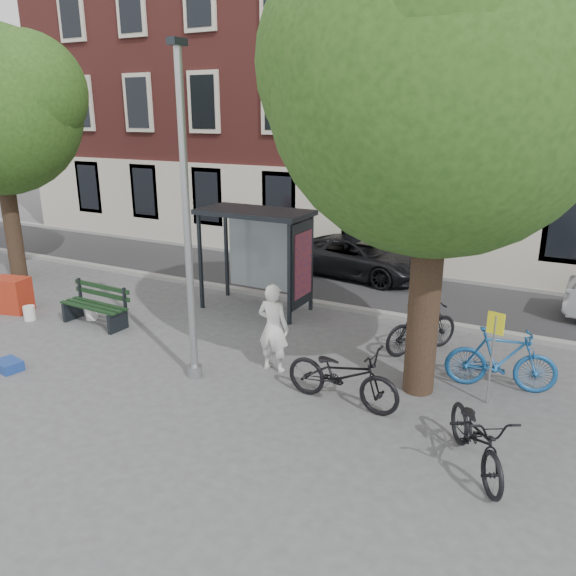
% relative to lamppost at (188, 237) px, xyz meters
% --- Properties ---
extents(ground, '(90.00, 90.00, 0.00)m').
position_rel_lamppost_xyz_m(ground, '(0.00, 0.00, -2.78)').
color(ground, '#4C4C4F').
rests_on(ground, ground).
extents(road, '(40.00, 4.00, 0.01)m').
position_rel_lamppost_xyz_m(road, '(0.00, 7.00, -2.78)').
color(road, '#28282B').
rests_on(road, ground).
extents(curb_near, '(40.00, 0.25, 0.12)m').
position_rel_lamppost_xyz_m(curb_near, '(0.00, 5.00, -2.72)').
color(curb_near, gray).
rests_on(curb_near, ground).
extents(curb_far, '(40.00, 0.25, 0.12)m').
position_rel_lamppost_xyz_m(curb_far, '(0.00, 9.00, -2.72)').
color(curb_far, gray).
rests_on(curb_far, ground).
extents(building_row, '(30.00, 8.00, 14.00)m').
position_rel_lamppost_xyz_m(building_row, '(0.00, 13.00, 4.22)').
color(building_row, brown).
rests_on(building_row, ground).
extents(lamppost, '(0.28, 0.35, 6.11)m').
position_rel_lamppost_xyz_m(lamppost, '(0.00, 0.00, 0.00)').
color(lamppost, '#9EA0A3').
rests_on(lamppost, ground).
extents(tree_right, '(5.76, 5.60, 8.20)m').
position_rel_lamppost_xyz_m(tree_right, '(4.01, 1.38, 2.83)').
color(tree_right, black).
rests_on(tree_right, ground).
extents(bus_shelter, '(2.85, 1.45, 2.62)m').
position_rel_lamppost_xyz_m(bus_shelter, '(-0.61, 4.11, -0.87)').
color(bus_shelter, '#1E2328').
rests_on(bus_shelter, ground).
extents(painter, '(0.66, 0.43, 1.80)m').
position_rel_lamppost_xyz_m(painter, '(1.20, 1.00, -1.88)').
color(painter, white).
rests_on(painter, ground).
extents(bench, '(1.87, 0.70, 0.95)m').
position_rel_lamppost_xyz_m(bench, '(-3.86, 1.22, -2.35)').
color(bench, '#1E2328').
rests_on(bench, ground).
extents(bike_a, '(2.19, 0.89, 1.12)m').
position_rel_lamppost_xyz_m(bike_a, '(2.95, 0.35, -2.22)').
color(bike_a, black).
rests_on(bike_a, ground).
extents(bike_b, '(2.06, 0.94, 1.19)m').
position_rel_lamppost_xyz_m(bike_b, '(5.32, 2.24, -2.19)').
color(bike_b, '#19508D').
rests_on(bike_b, ground).
extents(bike_c, '(1.58, 2.04, 1.03)m').
position_rel_lamppost_xyz_m(bike_c, '(5.37, -0.50, -2.27)').
color(bike_c, black).
rests_on(bike_c, ground).
extents(bike_d, '(1.51, 1.86, 1.13)m').
position_rel_lamppost_xyz_m(bike_d, '(3.58, 3.25, -2.22)').
color(bike_d, black).
rests_on(bike_d, ground).
extents(car_dark, '(4.72, 2.64, 1.25)m').
position_rel_lamppost_xyz_m(car_dark, '(0.23, 8.18, -2.16)').
color(car_dark, black).
rests_on(car_dark, ground).
extents(red_stand, '(1.01, 0.77, 0.90)m').
position_rel_lamppost_xyz_m(red_stand, '(-6.48, 0.87, -2.33)').
color(red_stand, '#A02815').
rests_on(red_stand, ground).
extents(blue_crate, '(0.61, 0.49, 0.20)m').
position_rel_lamppost_xyz_m(blue_crate, '(-3.50, -1.50, -2.68)').
color(blue_crate, navy).
rests_on(blue_crate, ground).
extents(bucket_b, '(0.36, 0.36, 0.36)m').
position_rel_lamppost_xyz_m(bucket_b, '(-4.24, 1.40, -2.60)').
color(bucket_b, white).
rests_on(bucket_b, ground).
extents(bucket_c, '(0.33, 0.33, 0.36)m').
position_rel_lamppost_xyz_m(bucket_c, '(-5.56, 0.64, -2.60)').
color(bucket_c, silver).
rests_on(bucket_c, ground).
extents(notice_sign, '(0.29, 0.10, 1.71)m').
position_rel_lamppost_xyz_m(notice_sign, '(5.22, 1.57, -1.58)').
color(notice_sign, '#9EA0A3').
rests_on(notice_sign, ground).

